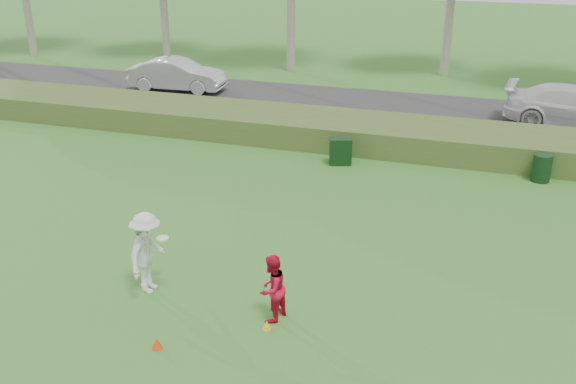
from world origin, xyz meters
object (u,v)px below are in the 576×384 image
(utility_cabinet, at_px, (341,151))
(car_mid, at_px, (177,75))
(trash_bin, at_px, (542,168))
(player_white, at_px, (147,253))
(cone_yellow, at_px, (267,325))
(player_red, at_px, (272,288))
(cone_orange, at_px, (157,343))

(utility_cabinet, distance_m, car_mid, 12.16)
(trash_bin, bearing_deg, utility_cabinet, -175.88)
(player_white, height_order, car_mid, player_white)
(player_white, distance_m, cone_yellow, 3.11)
(trash_bin, xyz_separation_m, car_mid, (-16.05, 6.83, 0.38))
(player_red, xyz_separation_m, utility_cabinet, (-0.83, 9.29, -0.27))
(player_white, distance_m, utility_cabinet, 9.31)
(cone_orange, distance_m, utility_cabinet, 10.94)
(cone_yellow, relative_size, utility_cabinet, 0.21)
(cone_orange, height_order, car_mid, car_mid)
(player_white, relative_size, car_mid, 0.41)
(trash_bin, bearing_deg, cone_orange, -122.56)
(cone_yellow, bearing_deg, player_red, 92.08)
(player_red, bearing_deg, cone_orange, -31.40)
(cone_orange, height_order, trash_bin, trash_bin)
(utility_cabinet, xyz_separation_m, trash_bin, (6.32, 0.46, -0.01))
(cone_orange, height_order, utility_cabinet, utility_cabinet)
(trash_bin, bearing_deg, player_white, -131.49)
(utility_cabinet, relative_size, trash_bin, 1.03)
(utility_cabinet, bearing_deg, trash_bin, -13.88)
(utility_cabinet, bearing_deg, player_red, -102.87)
(cone_orange, xyz_separation_m, utility_cabinet, (0.93, 10.90, 0.33))
(cone_orange, relative_size, car_mid, 0.05)
(player_red, xyz_separation_m, car_mid, (-10.56, 16.57, 0.09))
(player_red, relative_size, cone_orange, 6.11)
(player_white, bearing_deg, utility_cabinet, -12.78)
(cone_yellow, distance_m, utility_cabinet, 9.69)
(player_red, distance_m, car_mid, 19.65)
(player_white, relative_size, player_red, 1.28)
(player_white, distance_m, trash_bin, 12.71)
(cone_orange, bearing_deg, utility_cabinet, 85.13)
(player_white, xyz_separation_m, utility_cabinet, (2.09, 9.06, -0.48))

